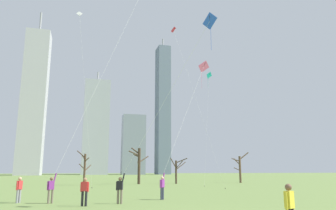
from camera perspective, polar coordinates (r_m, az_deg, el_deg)
kite_flyer_midfield_right_pink at (r=24.47m, az=0.50°, el=-9.94°), size 5.61×4.04×11.97m
kite_flyer_foreground_right_green at (r=22.96m, az=-17.04°, el=-7.39°), size 7.37×4.96×19.11m
kite_flyer_midfield_center_blue at (r=20.59m, az=-6.32°, el=-10.55°), size 5.27×4.50×11.52m
bystander_far_off_by_trees at (r=23.39m, az=-24.81°, el=-13.23°), size 0.35×0.45×1.62m
bystander_strolling_midfield at (r=20.08m, az=-14.53°, el=-14.37°), size 0.49×0.30×1.62m
bystander_watching_nearby at (r=11.58m, az=20.71°, el=-16.44°), size 0.45×0.34×1.62m
distant_kite_low_near_trees_white at (r=42.22m, az=-15.09°, el=11.43°), size 2.96×0.77×21.68m
distant_kite_drifting_right_red at (r=43.63m, az=1.57°, el=11.39°), size 4.85×5.30×21.13m
distant_kite_drifting_left_teal at (r=47.29m, az=7.22°, el=3.94°), size 2.53×2.46×16.23m
bare_tree_rightmost at (r=50.48m, az=1.56°, el=-11.32°), size 3.01×2.44×3.89m
bare_tree_far_right_edge at (r=49.86m, az=-5.20°, el=-10.26°), size 3.38×2.05×5.47m
bare_tree_leftmost at (r=56.10m, az=12.60°, el=-10.69°), size 2.64×2.03×5.03m
bare_tree_right_of_center at (r=47.01m, az=-14.56°, el=-10.61°), size 2.10×2.70×4.80m
skyline_squat_block at (r=152.49m, az=-6.15°, el=-6.95°), size 10.65×6.54×27.55m
skyline_mid_tower_left at (r=162.38m, az=-0.92°, el=-0.67°), size 6.22×8.83×69.79m
skyline_slender_spire at (r=144.79m, az=-22.61°, el=0.66°), size 9.60×9.56×69.92m
skyline_tall_tower at (r=151.19m, az=-12.62°, el=-3.74°), size 11.50×7.23×47.40m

